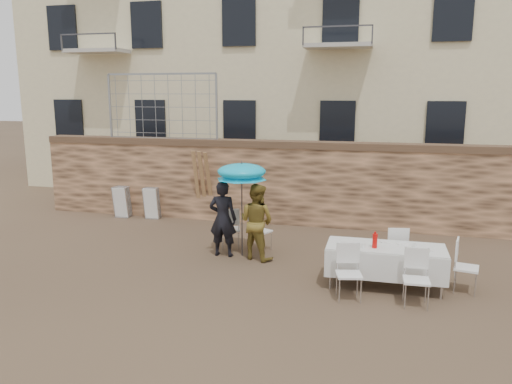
% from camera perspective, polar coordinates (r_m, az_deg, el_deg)
% --- Properties ---
extents(ground, '(80.00, 80.00, 0.00)m').
position_cam_1_polar(ground, '(9.22, -5.86, -11.10)').
color(ground, brown).
rests_on(ground, ground).
extents(stone_wall, '(13.00, 0.50, 2.20)m').
position_cam_1_polar(stone_wall, '(13.54, 1.24, 1.10)').
color(stone_wall, '#8C6446').
rests_on(stone_wall, ground).
extents(chain_link_fence, '(3.20, 0.06, 1.80)m').
position_cam_1_polar(chain_link_fence, '(14.30, -10.70, 9.52)').
color(chain_link_fence, gray).
rests_on(chain_link_fence, stone_wall).
extents(man_suit, '(0.61, 0.41, 1.66)m').
position_cam_1_polar(man_suit, '(10.78, -3.81, -3.06)').
color(man_suit, black).
rests_on(man_suit, ground).
extents(woman_dress, '(0.96, 0.86, 1.63)m').
position_cam_1_polar(woman_dress, '(10.58, 0.07, -3.39)').
color(woman_dress, olive).
rests_on(woman_dress, ground).
extents(umbrella, '(1.08, 1.08, 1.91)m').
position_cam_1_polar(umbrella, '(10.56, -1.65, 2.03)').
color(umbrella, '#3F3F44').
rests_on(umbrella, ground).
extents(couple_chair_left, '(0.61, 0.61, 0.96)m').
position_cam_1_polar(couple_chair_left, '(11.38, -2.94, -4.11)').
color(couple_chair_left, white).
rests_on(couple_chair_left, ground).
extents(couple_chair_right, '(0.64, 0.64, 0.96)m').
position_cam_1_polar(couple_chair_right, '(11.20, 0.50, -4.34)').
color(couple_chair_right, white).
rests_on(couple_chair_right, ground).
extents(banquet_table, '(2.10, 0.85, 0.78)m').
position_cam_1_polar(banquet_table, '(9.38, 14.62, -6.27)').
color(banquet_table, silver).
rests_on(banquet_table, ground).
extents(soda_bottle, '(0.09, 0.09, 0.26)m').
position_cam_1_polar(soda_bottle, '(9.18, 13.43, -5.45)').
color(soda_bottle, red).
rests_on(soda_bottle, banquet_table).
extents(table_chair_front_left, '(0.57, 0.57, 0.96)m').
position_cam_1_polar(table_chair_front_left, '(8.75, 10.59, -9.10)').
color(table_chair_front_left, white).
rests_on(table_chair_front_left, ground).
extents(table_chair_front_right, '(0.50, 0.50, 0.96)m').
position_cam_1_polar(table_chair_front_right, '(8.77, 17.87, -9.43)').
color(table_chair_front_right, white).
rests_on(table_chair_front_right, ground).
extents(table_chair_back, '(0.56, 0.56, 0.96)m').
position_cam_1_polar(table_chair_back, '(10.22, 15.66, -6.33)').
color(table_chair_back, white).
rests_on(table_chair_back, ground).
extents(table_chair_side, '(0.57, 0.57, 0.96)m').
position_cam_1_polar(table_chair_side, '(9.68, 22.93, -7.83)').
color(table_chair_side, white).
rests_on(table_chair_side, ground).
extents(chair_stack_left, '(0.46, 0.40, 0.92)m').
position_cam_1_polar(chair_stack_left, '(14.75, -14.82, -0.97)').
color(chair_stack_left, white).
rests_on(chair_stack_left, ground).
extents(chair_stack_right, '(0.46, 0.32, 0.92)m').
position_cam_1_polar(chair_stack_right, '(14.34, -11.67, -1.17)').
color(chair_stack_right, white).
rests_on(chair_stack_right, ground).
extents(wood_planks, '(0.70, 0.20, 2.00)m').
position_cam_1_polar(wood_planks, '(13.69, -5.58, 0.73)').
color(wood_planks, '#A37749').
rests_on(wood_planks, ground).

